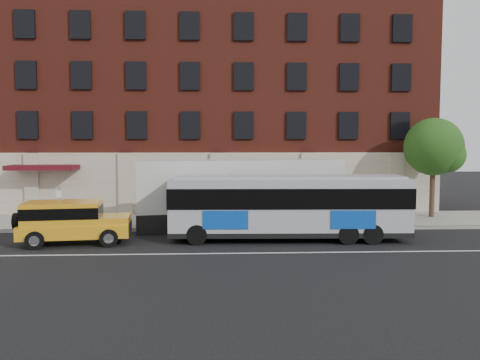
{
  "coord_description": "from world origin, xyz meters",
  "views": [
    {
      "loc": [
        0.04,
        -20.11,
        4.76
      ],
      "look_at": [
        1.21,
        5.5,
        2.81
      ],
      "focal_mm": 36.16,
      "sensor_mm": 36.0,
      "label": 1
    }
  ],
  "objects_px": {
    "sign_pole": "(60,205)",
    "shipping_container": "(240,194)",
    "street_tree": "(434,149)",
    "city_bus": "(289,205)",
    "yellow_suv": "(70,220)"
  },
  "relations": [
    {
      "from": "yellow_suv",
      "to": "shipping_container",
      "type": "xyz_separation_m",
      "value": [
        8.25,
        3.95,
        0.73
      ]
    },
    {
      "from": "street_tree",
      "to": "yellow_suv",
      "type": "relative_size",
      "value": 1.14
    },
    {
      "from": "yellow_suv",
      "to": "shipping_container",
      "type": "height_order",
      "value": "shipping_container"
    },
    {
      "from": "sign_pole",
      "to": "shipping_container",
      "type": "bearing_deg",
      "value": 3.81
    },
    {
      "from": "sign_pole",
      "to": "shipping_container",
      "type": "height_order",
      "value": "shipping_container"
    },
    {
      "from": "shipping_container",
      "to": "sign_pole",
      "type": "bearing_deg",
      "value": -176.19
    },
    {
      "from": "sign_pole",
      "to": "yellow_suv",
      "type": "bearing_deg",
      "value": -64.82
    },
    {
      "from": "shipping_container",
      "to": "yellow_suv",
      "type": "bearing_deg",
      "value": -154.43
    },
    {
      "from": "city_bus",
      "to": "shipping_container",
      "type": "height_order",
      "value": "shipping_container"
    },
    {
      "from": "street_tree",
      "to": "yellow_suv",
      "type": "distance_m",
      "value": 21.78
    },
    {
      "from": "yellow_suv",
      "to": "city_bus",
      "type": "bearing_deg",
      "value": 2.35
    },
    {
      "from": "yellow_suv",
      "to": "street_tree",
      "type": "bearing_deg",
      "value": 17.93
    },
    {
      "from": "sign_pole",
      "to": "street_tree",
      "type": "xyz_separation_m",
      "value": [
        22.04,
        3.34,
        2.96
      ]
    },
    {
      "from": "street_tree",
      "to": "shipping_container",
      "type": "xyz_separation_m",
      "value": [
        -12.24,
        -2.68,
        -2.51
      ]
    },
    {
      "from": "street_tree",
      "to": "city_bus",
      "type": "height_order",
      "value": "street_tree"
    }
  ]
}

